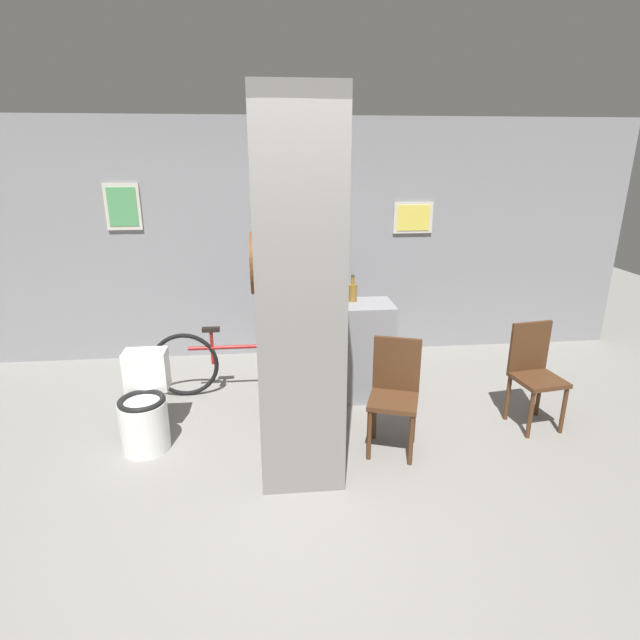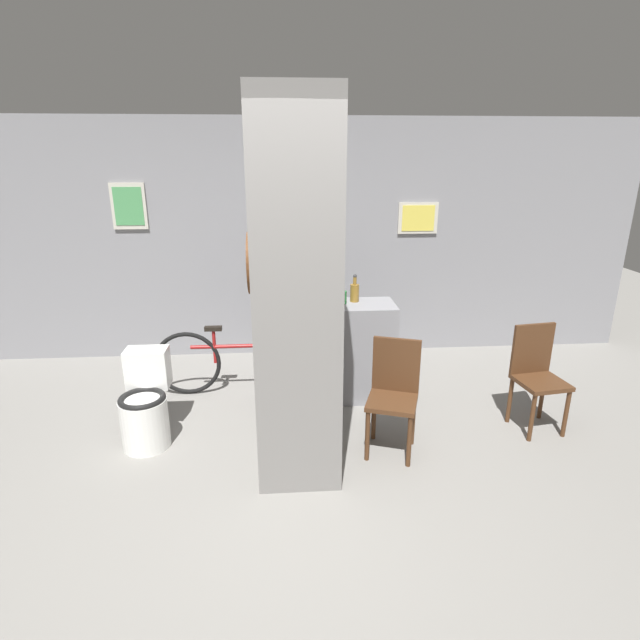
{
  "view_description": "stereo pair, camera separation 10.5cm",
  "coord_description": "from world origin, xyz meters",
  "px_view_note": "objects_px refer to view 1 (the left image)",
  "views": [
    {
      "loc": [
        -0.09,
        -2.88,
        2.21
      ],
      "look_at": [
        0.29,
        0.9,
        0.95
      ],
      "focal_mm": 28.0,
      "sensor_mm": 36.0,
      "label": 1
    },
    {
      "loc": [
        0.02,
        -2.89,
        2.21
      ],
      "look_at": [
        0.29,
        0.9,
        0.95
      ],
      "focal_mm": 28.0,
      "sensor_mm": 36.0,
      "label": 2
    }
  ],
  "objects_px": {
    "chair_near_pillar": "(394,390)",
    "chair_by_doorway": "(534,370)",
    "bicycle": "(242,361)",
    "toilet": "(145,409)",
    "bottle_tall": "(353,291)"
  },
  "relations": [
    {
      "from": "chair_near_pillar",
      "to": "chair_by_doorway",
      "type": "distance_m",
      "value": 1.29
    },
    {
      "from": "chair_near_pillar",
      "to": "chair_by_doorway",
      "type": "bearing_deg",
      "value": 30.3
    },
    {
      "from": "chair_by_doorway",
      "to": "bicycle",
      "type": "relative_size",
      "value": 0.52
    },
    {
      "from": "toilet",
      "to": "bicycle",
      "type": "distance_m",
      "value": 1.1
    },
    {
      "from": "bicycle",
      "to": "bottle_tall",
      "type": "height_order",
      "value": "bottle_tall"
    },
    {
      "from": "toilet",
      "to": "bottle_tall",
      "type": "relative_size",
      "value": 2.85
    },
    {
      "from": "chair_by_doorway",
      "to": "chair_near_pillar",
      "type": "bearing_deg",
      "value": -177.13
    },
    {
      "from": "chair_near_pillar",
      "to": "bicycle",
      "type": "relative_size",
      "value": 0.52
    },
    {
      "from": "bicycle",
      "to": "chair_by_doorway",
      "type": "bearing_deg",
      "value": -18.11
    },
    {
      "from": "toilet",
      "to": "chair_near_pillar",
      "type": "relative_size",
      "value": 0.83
    },
    {
      "from": "chair_near_pillar",
      "to": "toilet",
      "type": "bearing_deg",
      "value": -167.5
    },
    {
      "from": "chair_near_pillar",
      "to": "bottle_tall",
      "type": "distance_m",
      "value": 1.13
    },
    {
      "from": "toilet",
      "to": "chair_by_doorway",
      "type": "xyz_separation_m",
      "value": [
        3.2,
        0.03,
        0.17
      ]
    },
    {
      "from": "toilet",
      "to": "bicycle",
      "type": "relative_size",
      "value": 0.43
    },
    {
      "from": "chair_near_pillar",
      "to": "bottle_tall",
      "type": "relative_size",
      "value": 3.45
    }
  ]
}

